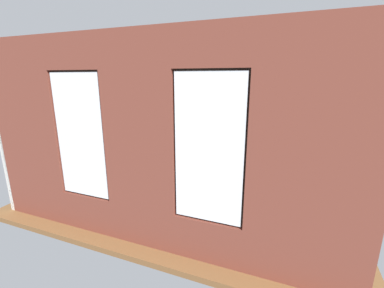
# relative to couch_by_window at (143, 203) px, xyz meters

# --- Properties ---
(ground_plane) EXTENTS (6.93, 6.44, 0.10)m
(ground_plane) POSITION_rel_couch_by_window_xyz_m (-0.43, -2.19, -0.38)
(ground_plane) COLOR brown
(brick_wall_with_windows) EXTENTS (6.33, 0.30, 3.32)m
(brick_wall_with_windows) POSITION_rel_couch_by_window_xyz_m (-0.43, 0.65, 1.31)
(brick_wall_with_windows) COLOR brown
(brick_wall_with_windows) RESTS_ON ground_plane
(white_wall_right) EXTENTS (0.10, 5.44, 3.32)m
(white_wall_right) POSITION_rel_couch_by_window_xyz_m (2.68, -1.99, 1.33)
(white_wall_right) COLOR silver
(white_wall_right) RESTS_ON ground_plane
(couch_by_window) EXTENTS (1.72, 0.87, 0.80)m
(couch_by_window) POSITION_rel_couch_by_window_xyz_m (0.00, 0.00, 0.00)
(couch_by_window) COLOR black
(couch_by_window) RESTS_ON ground_plane
(couch_left) EXTENTS (0.98, 2.04, 0.80)m
(couch_left) POSITION_rel_couch_by_window_xyz_m (-2.89, -1.88, -0.00)
(couch_left) COLOR black
(couch_left) RESTS_ON ground_plane
(coffee_table) EXTENTS (1.55, 0.81, 0.45)m
(coffee_table) POSITION_rel_couch_by_window_xyz_m (-0.04, -2.13, 0.07)
(coffee_table) COLOR olive
(coffee_table) RESTS_ON ground_plane
(cup_ceramic) EXTENTS (0.09, 0.09, 0.10)m
(cup_ceramic) POSITION_rel_couch_by_window_xyz_m (0.16, -2.23, 0.17)
(cup_ceramic) COLOR silver
(cup_ceramic) RESTS_ON coffee_table
(candle_jar) EXTENTS (0.08, 0.08, 0.10)m
(candle_jar) POSITION_rel_couch_by_window_xyz_m (-0.15, -2.01, 0.16)
(candle_jar) COLOR #B7333D
(candle_jar) RESTS_ON coffee_table
(table_plant_small) EXTENTS (0.18, 0.18, 0.28)m
(table_plant_small) POSITION_rel_couch_by_window_xyz_m (0.43, -2.01, 0.27)
(table_plant_small) COLOR #9E5638
(table_plant_small) RESTS_ON coffee_table
(remote_black) EXTENTS (0.14, 0.17, 0.02)m
(remote_black) POSITION_rel_couch_by_window_xyz_m (-0.04, -2.13, 0.13)
(remote_black) COLOR black
(remote_black) RESTS_ON coffee_table
(remote_gray) EXTENTS (0.08, 0.18, 0.02)m
(remote_gray) POSITION_rel_couch_by_window_xyz_m (-0.46, -2.27, 0.13)
(remote_gray) COLOR #59595B
(remote_gray) RESTS_ON coffee_table
(media_console) EXTENTS (1.02, 0.42, 0.56)m
(media_console) POSITION_rel_couch_by_window_xyz_m (2.38, -2.37, -0.05)
(media_console) COLOR black
(media_console) RESTS_ON ground_plane
(tv_flatscreen) EXTENTS (1.09, 0.20, 0.75)m
(tv_flatscreen) POSITION_rel_couch_by_window_xyz_m (2.38, -2.37, 0.61)
(tv_flatscreen) COLOR black
(tv_flatscreen) RESTS_ON media_console
(papasan_chair) EXTENTS (1.09, 1.09, 0.69)m
(papasan_chair) POSITION_rel_couch_by_window_xyz_m (-0.42, -4.29, 0.11)
(papasan_chair) COLOR olive
(papasan_chair) RESTS_ON ground_plane
(potted_plant_by_left_couch) EXTENTS (0.30, 0.30, 0.54)m
(potted_plant_by_left_couch) POSITION_rel_couch_by_window_xyz_m (-2.49, -3.32, 0.03)
(potted_plant_by_left_couch) COLOR #9E5638
(potted_plant_by_left_couch) RESTS_ON ground_plane
(potted_plant_mid_room_small) EXTENTS (0.22, 0.22, 0.46)m
(potted_plant_mid_room_small) POSITION_rel_couch_by_window_xyz_m (-1.36, -3.30, -0.02)
(potted_plant_mid_room_small) COLOR #9E5638
(potted_plant_mid_room_small) RESTS_ON ground_plane
(potted_plant_corner_far_left) EXTENTS (0.83, 0.90, 1.25)m
(potted_plant_corner_far_left) POSITION_rel_couch_by_window_xyz_m (-3.04, 0.10, 0.28)
(potted_plant_corner_far_left) COLOR brown
(potted_plant_corner_far_left) RESTS_ON ground_plane
(potted_plant_between_couches) EXTENTS (0.86, 0.90, 1.41)m
(potted_plant_between_couches) POSITION_rel_couch_by_window_xyz_m (-1.32, -0.06, 0.39)
(potted_plant_between_couches) COLOR brown
(potted_plant_between_couches) RESTS_ON ground_plane
(potted_plant_foreground_right) EXTENTS (0.88, 0.81, 1.37)m
(potted_plant_foreground_right) POSITION_rel_couch_by_window_xyz_m (2.08, -4.36, 0.23)
(potted_plant_foreground_right) COLOR gray
(potted_plant_foreground_right) RESTS_ON ground_plane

